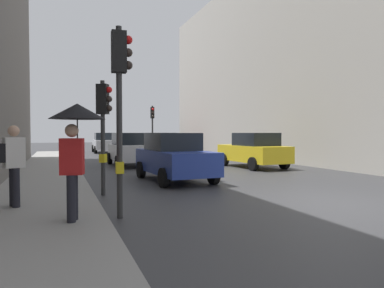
% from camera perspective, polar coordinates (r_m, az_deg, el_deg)
% --- Properties ---
extents(ground_plane, '(120.00, 120.00, 0.00)m').
position_cam_1_polar(ground_plane, '(9.84, 22.10, -8.67)').
color(ground_plane, '#38383A').
extents(sidewalk_kerb, '(2.57, 40.00, 0.16)m').
position_cam_1_polar(sidewalk_kerb, '(13.21, -22.37, -5.66)').
color(sidewalk_kerb, gray).
rests_on(sidewalk_kerb, ground).
extents(building_facade_right, '(12.00, 27.19, 12.99)m').
position_cam_1_polar(building_facade_right, '(29.61, 18.16, 10.93)').
color(building_facade_right, '#B2ADA3').
rests_on(building_facade_right, ground).
extents(traffic_light_near_left, '(0.44, 0.26, 3.94)m').
position_cam_1_polar(traffic_light_near_left, '(7.53, -11.44, 9.00)').
color(traffic_light_near_left, '#2D2D2D').
rests_on(traffic_light_near_left, ground).
extents(traffic_light_near_right, '(0.44, 0.36, 3.23)m').
position_cam_1_polar(traffic_light_near_right, '(10.31, -14.00, 4.32)').
color(traffic_light_near_right, '#2D2D2D').
rests_on(traffic_light_near_right, ground).
extents(traffic_light_far_median, '(0.24, 0.43, 3.79)m').
position_cam_1_polar(traffic_light_far_median, '(26.92, -6.36, 3.61)').
color(traffic_light_far_median, '#2D2D2D').
rests_on(traffic_light_far_median, ground).
extents(car_silver_hatchback, '(2.08, 4.23, 1.76)m').
position_cam_1_polar(car_silver_hatchback, '(32.47, -13.83, 0.20)').
color(car_silver_hatchback, '#BCBCC1').
rests_on(car_silver_hatchback, ground).
extents(car_white_compact, '(2.06, 4.22, 1.76)m').
position_cam_1_polar(car_white_compact, '(19.42, -9.90, -0.83)').
color(car_white_compact, silver).
rests_on(car_white_compact, ground).
extents(car_yellow_taxi, '(2.23, 4.31, 1.76)m').
position_cam_1_polar(car_yellow_taxi, '(18.25, 9.84, -1.00)').
color(car_yellow_taxi, yellow).
rests_on(car_yellow_taxi, ground).
extents(car_red_sedan, '(2.23, 4.31, 1.76)m').
position_cam_1_polar(car_red_sedan, '(32.48, -4.34, 0.25)').
color(car_red_sedan, red).
rests_on(car_red_sedan, ground).
extents(car_blue_van, '(2.20, 4.29, 1.76)m').
position_cam_1_polar(car_blue_van, '(13.10, -2.88, -2.08)').
color(car_blue_van, navy).
rests_on(car_blue_van, ground).
extents(car_dark_suv, '(2.07, 4.23, 1.76)m').
position_cam_1_polar(car_dark_suv, '(37.72, -6.02, 0.47)').
color(car_dark_suv, black).
rests_on(car_dark_suv, ground).
extents(pedestrian_with_umbrella, '(1.00, 1.00, 2.14)m').
position_cam_1_polar(pedestrian_with_umbrella, '(6.78, -18.16, 2.32)').
color(pedestrian_with_umbrella, black).
rests_on(pedestrian_with_umbrella, sidewalk_kerb).
extents(pedestrian_with_black_backpack, '(0.66, 0.47, 1.77)m').
position_cam_1_polar(pedestrian_with_black_backpack, '(8.61, -26.92, -2.42)').
color(pedestrian_with_black_backpack, black).
rests_on(pedestrian_with_black_backpack, sidewalk_kerb).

